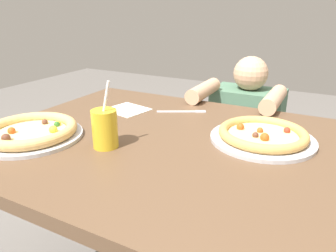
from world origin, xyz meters
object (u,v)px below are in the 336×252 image
at_px(drink_cup_colored, 105,128).
at_px(fork, 184,112).
at_px(pizza_near, 31,132).
at_px(pizza_far, 263,135).
at_px(diner_seated, 243,149).

relative_size(drink_cup_colored, fork, 1.12).
xyz_separation_m(pizza_near, drink_cup_colored, (0.26, 0.06, 0.04)).
distance_m(pizza_far, drink_cup_colored, 0.50).
bearing_deg(pizza_far, pizza_near, -154.00).
distance_m(drink_cup_colored, fork, 0.43).
relative_size(pizza_far, diner_seated, 0.36).
relative_size(pizza_near, drink_cup_colored, 1.59).
bearing_deg(drink_cup_colored, pizza_near, -167.00).
bearing_deg(pizza_far, drink_cup_colored, -147.05).
relative_size(drink_cup_colored, diner_seated, 0.23).
relative_size(pizza_far, drink_cup_colored, 1.60).
height_order(pizza_near, pizza_far, pizza_near).
xyz_separation_m(pizza_far, fork, (-0.35, 0.15, -0.02)).
xyz_separation_m(pizza_near, pizza_far, (0.68, 0.33, -0.00)).
bearing_deg(pizza_near, pizza_far, 26.00).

